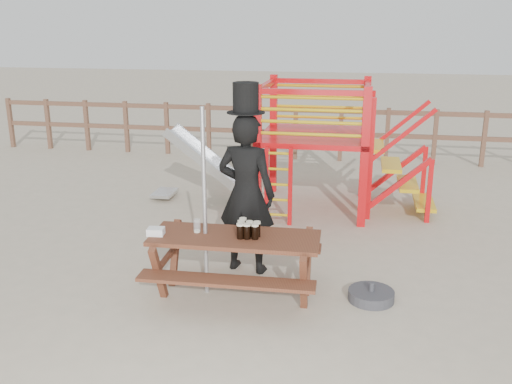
{
  "coord_description": "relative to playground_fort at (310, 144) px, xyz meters",
  "views": [
    {
      "loc": [
        0.91,
        -5.5,
        2.98
      ],
      "look_at": [
        -0.25,
        0.8,
        1.06
      ],
      "focal_mm": 40.0,
      "sensor_mm": 36.0,
      "label": 1
    }
  ],
  "objects": [
    {
      "name": "parasol_base",
      "position": [
        1.01,
        -3.21,
        -1.01
      ],
      "size": [
        0.51,
        0.51,
        0.22
      ],
      "color": "#35363A",
      "rests_on": "ground"
    },
    {
      "name": "man_with_hat",
      "position": [
        -0.52,
        -2.64,
        -0.03
      ],
      "size": [
        0.79,
        0.58,
        2.32
      ],
      "rotation": [
        0.0,
        0.0,
        2.97
      ],
      "color": "black",
      "rests_on": "ground"
    },
    {
      "name": "picnic_table",
      "position": [
        -0.5,
        -3.36,
        -0.62
      ],
      "size": [
        1.89,
        1.33,
        0.72
      ],
      "rotation": [
        0.0,
        0.0,
        0.02
      ],
      "color": "brown",
      "rests_on": "ground"
    },
    {
      "name": "ground",
      "position": [
        -0.12,
        -3.58,
        -1.07
      ],
      "size": [
        60.0,
        60.0,
        0.0
      ],
      "primitive_type": "plane",
      "color": "#B4A58C",
      "rests_on": "ground"
    },
    {
      "name": "metal_pole",
      "position": [
        -0.85,
        -3.34,
        -0.01
      ],
      "size": [
        0.05,
        0.05,
        2.13
      ],
      "primitive_type": "cylinder",
      "color": "#B2B2B7",
      "rests_on": "ground"
    },
    {
      "name": "empty_glasses",
      "position": [
        -0.95,
        -3.32,
        -0.28
      ],
      "size": [
        0.08,
        0.08,
        0.15
      ],
      "color": "silver",
      "rests_on": "picnic_table"
    },
    {
      "name": "paper_bag",
      "position": [
        -1.37,
        -3.49,
        -0.31
      ],
      "size": [
        0.19,
        0.16,
        0.08
      ],
      "primitive_type": "cube",
      "rotation": [
        0.0,
        0.0,
        0.11
      ],
      "color": "white",
      "rests_on": "picnic_table"
    },
    {
      "name": "back_fence",
      "position": [
        -0.12,
        3.42,
        -0.34
      ],
      "size": [
        15.09,
        0.09,
        1.2
      ],
      "color": "brown",
      "rests_on": "ground"
    },
    {
      "name": "stout_pints",
      "position": [
        -0.36,
        -3.36,
        -0.27
      ],
      "size": [
        0.25,
        0.26,
        0.17
      ],
      "color": "black",
      "rests_on": "picnic_table"
    },
    {
      "name": "playground_fort",
      "position": [
        0.0,
        0.0,
        0.0
      ],
      "size": [
        4.71,
        1.84,
        2.1
      ],
      "color": "red",
      "rests_on": "ground"
    }
  ]
}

